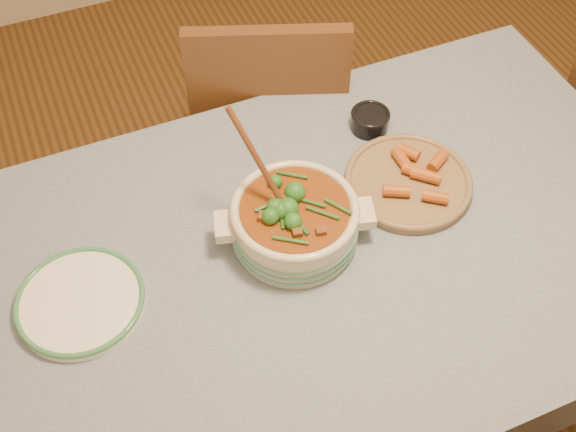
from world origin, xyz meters
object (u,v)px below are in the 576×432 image
Objects in this scene: dining_table at (335,265)px; chair_far at (269,116)px; fried_plate at (408,180)px; stew_casserole at (295,219)px; condiment_bowl at (370,119)px; white_plate at (80,301)px.

chair_far is (0.09, 0.66, -0.12)m from dining_table.
chair_far is at bearing 104.54° from fried_plate.
chair_far is (-0.15, 0.57, -0.23)m from fried_plate.
stew_casserole is (-0.09, 0.05, 0.16)m from dining_table.
stew_casserole is at bearing 94.53° from chair_far.
condiment_bowl is at bearing 134.13° from chair_far.
fried_plate is (0.32, 0.04, -0.05)m from stew_casserole.
dining_table is at bearing 103.10° from chair_far.
condiment_bowl is (0.24, 0.31, 0.12)m from dining_table.
fried_plate is (0.83, 0.03, 0.01)m from white_plate.
stew_casserole is 0.33m from fried_plate.
dining_table is at bearing -158.91° from fried_plate.
fried_plate is at bearing 1.79° from white_plate.
condiment_bowl is at bearing 52.40° from dining_table.
dining_table is 1.75× the size of chair_far.
condiment_bowl is 0.22m from fried_plate.
stew_casserole reaches higher than fried_plate.
stew_casserole is 0.51m from white_plate.
condiment_bowl reaches higher than white_plate.
dining_table is 0.68m from chair_far.
dining_table is at bearing -127.60° from condiment_bowl.
fried_plate reaches higher than dining_table.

